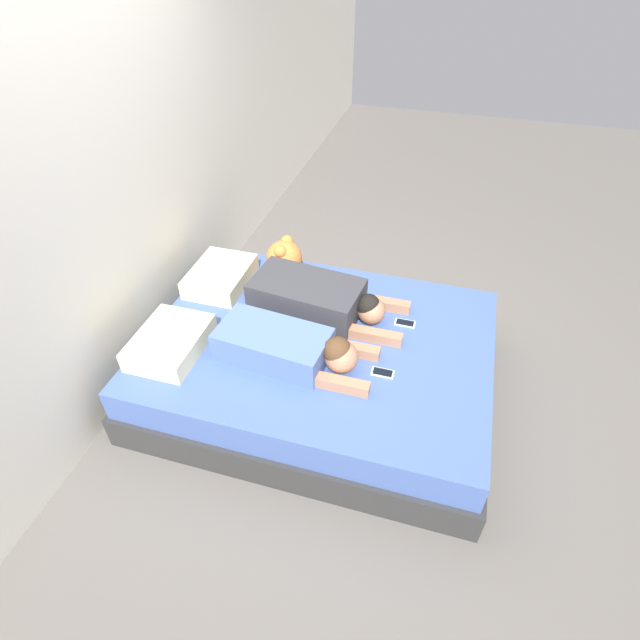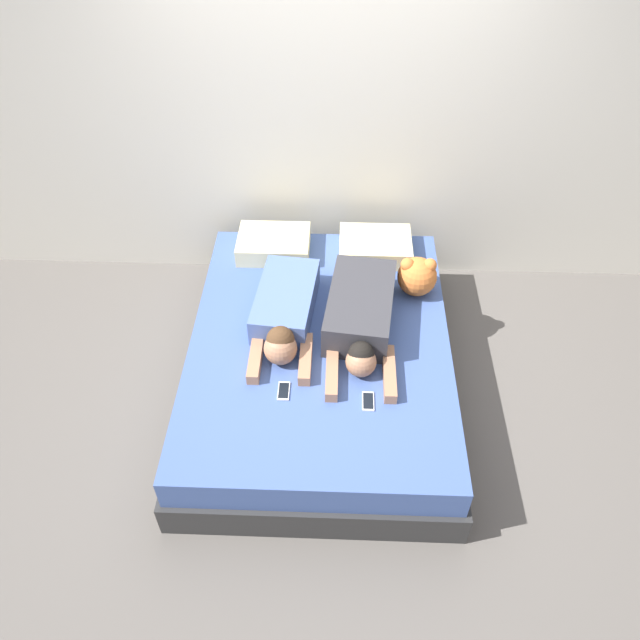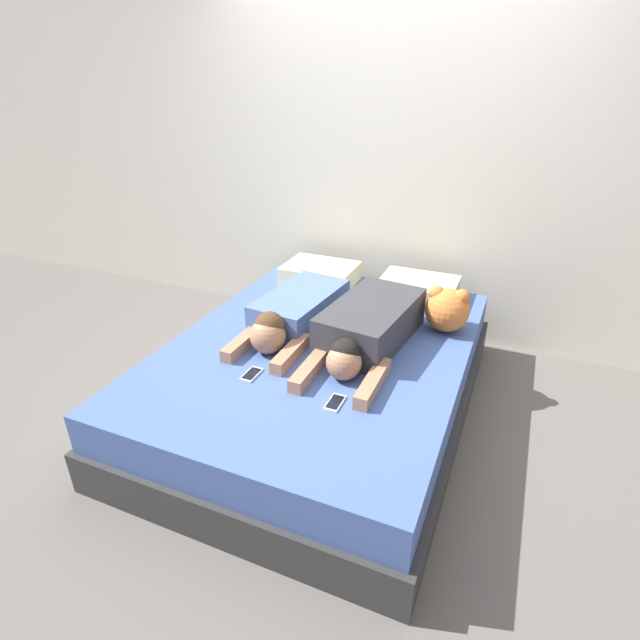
# 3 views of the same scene
# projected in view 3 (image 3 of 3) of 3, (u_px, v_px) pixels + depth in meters

# --- Properties ---
(ground_plane) EXTENTS (12.00, 12.00, 0.00)m
(ground_plane) POSITION_uv_depth(u_px,v_px,m) (320.00, 407.00, 3.02)
(ground_plane) COLOR #5B5651
(wall_back) EXTENTS (12.00, 0.06, 2.60)m
(wall_back) POSITION_uv_depth(u_px,v_px,m) (391.00, 155.00, 3.46)
(wall_back) COLOR beige
(wall_back) RESTS_ON ground_plane
(bed) EXTENTS (1.65, 2.19, 0.44)m
(bed) POSITION_uv_depth(u_px,v_px,m) (320.00, 377.00, 2.93)
(bed) COLOR #2D2D2D
(bed) RESTS_ON ground_plane
(pillow_head_left) EXTENTS (0.50, 0.38, 0.13)m
(pillow_head_left) POSITION_uv_depth(u_px,v_px,m) (320.00, 273.00, 3.61)
(pillow_head_left) COLOR beige
(pillow_head_left) RESTS_ON bed
(pillow_head_right) EXTENTS (0.50, 0.38, 0.13)m
(pillow_head_right) POSITION_uv_depth(u_px,v_px,m) (418.00, 289.00, 3.36)
(pillow_head_right) COLOR beige
(pillow_head_right) RESTS_ON bed
(person_left) EXTENTS (0.41, 0.96, 0.23)m
(person_left) POSITION_uv_depth(u_px,v_px,m) (292.00, 314.00, 2.95)
(person_left) COLOR #4C66A5
(person_left) RESTS_ON bed
(person_right) EXTENTS (0.47, 1.04, 0.23)m
(person_right) POSITION_uv_depth(u_px,v_px,m) (367.00, 328.00, 2.76)
(person_right) COLOR #333338
(person_right) RESTS_ON bed
(cell_phone_left) EXTENTS (0.07, 0.13, 0.01)m
(cell_phone_left) POSITION_uv_depth(u_px,v_px,m) (252.00, 374.00, 2.53)
(cell_phone_left) COLOR silver
(cell_phone_left) RESTS_ON bed
(cell_phone_right) EXTENTS (0.07, 0.13, 0.01)m
(cell_phone_right) POSITION_uv_depth(u_px,v_px,m) (335.00, 403.00, 2.32)
(cell_phone_right) COLOR silver
(cell_phone_right) RESTS_ON bed
(plush_toy) EXTENTS (0.26, 0.26, 0.27)m
(plush_toy) POSITION_uv_depth(u_px,v_px,m) (447.00, 309.00, 2.91)
(plush_toy) COLOR orange
(plush_toy) RESTS_ON bed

